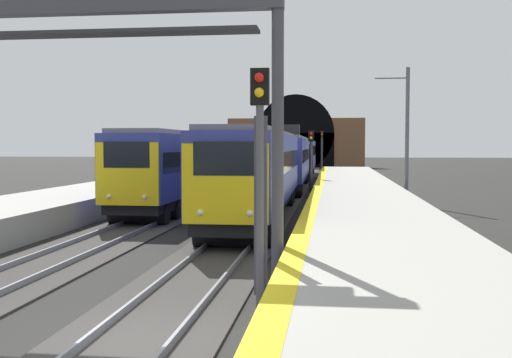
{
  "coord_description": "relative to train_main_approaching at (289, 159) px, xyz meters",
  "views": [
    {
      "loc": [
        -9.72,
        -3.33,
        3.37
      ],
      "look_at": [
        15.33,
        -0.16,
        1.96
      ],
      "focal_mm": 42.75,
      "sensor_mm": 36.0,
      "label": 1
    }
  ],
  "objects": [
    {
      "name": "platform_right",
      "position": [
        -36.46,
        -4.69,
        -1.75
      ],
      "size": [
        112.0,
        4.83,
        1.07
      ],
      "primitive_type": "cube",
      "color": "#9E9B93",
      "rests_on": "ground_plane"
    },
    {
      "name": "overhead_signal_gantry",
      "position": [
        -32.34,
        2.31,
        2.89
      ],
      "size": [
        0.7,
        9.05,
        6.78
      ],
      "color": "#3F3F47",
      "rests_on": "ground_plane"
    },
    {
      "name": "track_main_line",
      "position": [
        -36.46,
        0.0,
        -2.25
      ],
      "size": [
        160.0,
        2.99,
        0.21
      ],
      "color": "#383533",
      "rests_on": "ground_plane"
    },
    {
      "name": "ground_plane",
      "position": [
        -36.46,
        0.0,
        -2.29
      ],
      "size": [
        320.0,
        320.0,
        0.0
      ],
      "primitive_type": "plane",
      "color": "black"
    },
    {
      "name": "railway_signal_far",
      "position": [
        37.91,
        -1.84,
        0.84
      ],
      "size": [
        0.39,
        0.38,
        5.35
      ],
      "rotation": [
        0.0,
        0.0,
        3.14
      ],
      "color": "#38383D",
      "rests_on": "ground_plane"
    },
    {
      "name": "train_adjacent_platform",
      "position": [
        -4.37,
        4.62,
        0.02
      ],
      "size": [
        37.13,
        3.05,
        4.95
      ],
      "rotation": [
        0.0,
        0.0,
        3.12
      ],
      "color": "navy",
      "rests_on": "ground_plane"
    },
    {
      "name": "train_main_approaching",
      "position": [
        0.0,
        0.0,
        0.0
      ],
      "size": [
        56.35,
        3.01,
        4.91
      ],
      "rotation": [
        0.0,
        0.0,
        3.16
      ],
      "color": "navy",
      "rests_on": "ground_plane"
    },
    {
      "name": "railway_signal_mid",
      "position": [
        -4.13,
        -1.84,
        0.32
      ],
      "size": [
        0.39,
        0.38,
        4.37
      ],
      "rotation": [
        0.0,
        0.0,
        3.14
      ],
      "color": "#38383D",
      "rests_on": "ground_plane"
    },
    {
      "name": "catenary_mast_near",
      "position": [
        -10.77,
        -7.48,
        1.69
      ],
      "size": [
        0.22,
        1.96,
        7.76
      ],
      "color": "#595B60",
      "rests_on": "ground_plane"
    },
    {
      "name": "tunnel_portal",
      "position": [
        47.27,
        2.31,
        1.49
      ],
      "size": [
        2.36,
        20.83,
        11.67
      ],
      "color": "brown",
      "rests_on": "ground_plane"
    },
    {
      "name": "railway_signal_near",
      "position": [
        -33.73,
        -1.84,
        0.62
      ],
      "size": [
        0.39,
        0.38,
        4.93
      ],
      "rotation": [
        0.0,
        0.0,
        3.14
      ],
      "color": "#4C4C54",
      "rests_on": "ground_plane"
    },
    {
      "name": "platform_right_edge_strip",
      "position": [
        -36.46,
        -2.53,
        -1.21
      ],
      "size": [
        112.0,
        0.5,
        0.01
      ],
      "primitive_type": "cube",
      "color": "yellow",
      "rests_on": "platform_right"
    }
  ]
}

